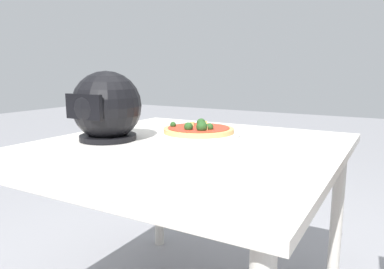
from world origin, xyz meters
name	(u,v)px	position (x,y,z in m)	size (l,w,h in m)	color
dining_table	(184,165)	(0.00, 0.00, 0.63)	(1.04, 1.09, 0.71)	beige
pizza_plate	(199,134)	(0.04, -0.18, 0.71)	(0.33, 0.33, 0.01)	white
pizza	(199,129)	(0.04, -0.18, 0.73)	(0.28, 0.28, 0.06)	tan
motorcycle_helmet	(107,107)	(0.29, 0.07, 0.83)	(0.26, 0.26, 0.26)	black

